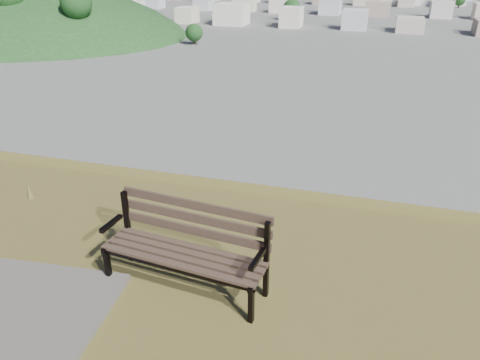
% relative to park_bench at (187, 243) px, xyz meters
% --- Properties ---
extents(park_bench, '(1.72, 0.71, 0.87)m').
position_rel_park_bench_xyz_m(park_bench, '(0.00, 0.00, 0.00)').
color(park_bench, '#473329').
rests_on(park_bench, hilltop_mesa).
extents(green_wooded_hill, '(145.79, 116.63, 72.90)m').
position_rel_park_bench_xyz_m(green_wooded_hill, '(-128.59, 150.24, -25.38)').
color(green_wooded_hill, '#153A18').
rests_on(green_wooded_hill, ground).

